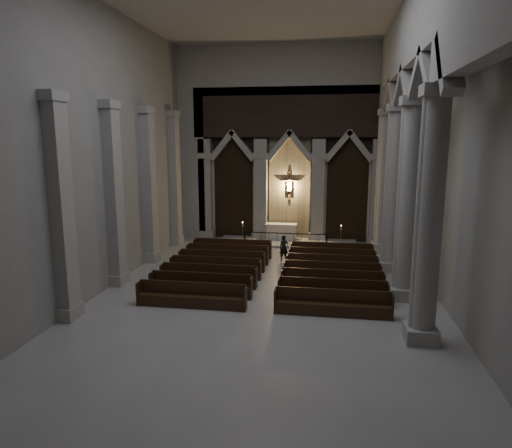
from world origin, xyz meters
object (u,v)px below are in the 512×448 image
Objects in this scene: candle_stand_left at (243,241)px; worshipper at (284,248)px; pews at (273,274)px; candle_stand_right at (340,245)px; altar_rail at (285,238)px; altar at (281,231)px.

candle_stand_left reaches higher than worshipper.
candle_stand_left is 0.17× the size of pews.
candle_stand_right is at bearing 61.33° from pews.
candle_stand_right is at bearing -5.07° from altar_rail.
candle_stand_right is (5.71, 0.08, -0.01)m from candle_stand_left.
candle_stand_left is at bearing -133.16° from altar.
candle_stand_left reaches higher than altar_rail.
candle_stand_left is (-2.49, -0.36, -0.21)m from altar_rail.
worshipper is (-3.03, -2.46, 0.26)m from candle_stand_right.
candle_stand_left is (-2.06, -2.20, -0.21)m from altar.
altar_rail is 3.59× the size of worshipper.
pews is at bearing -113.82° from worshipper.
altar is at bearing 46.84° from candle_stand_left.
altar_rail is (0.43, -1.84, -0.01)m from altar.
altar is 0.40× the size of altar_rail.
altar is 1.21× the size of candle_stand_left.
candle_stand_right is (3.22, -0.29, -0.22)m from altar_rail.
altar_rail is at bearing 174.93° from candle_stand_right.
altar is at bearing 77.03° from worshipper.
candle_stand_left is at bearing 113.23° from pews.
pews is (-0.00, -6.17, -0.33)m from altar_rail.
pews is 3.45m from worshipper.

